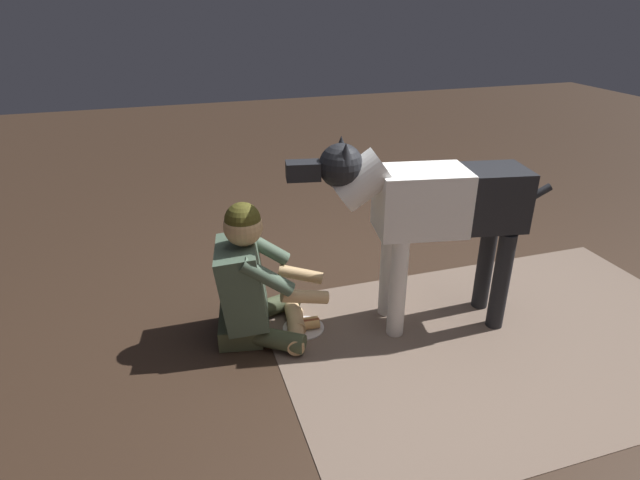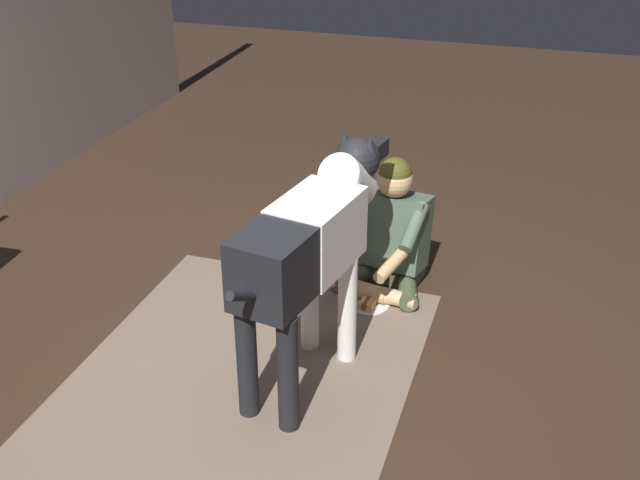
{
  "view_description": "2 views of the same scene",
  "coord_description": "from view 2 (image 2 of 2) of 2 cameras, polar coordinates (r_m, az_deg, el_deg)",
  "views": [
    {
      "loc": [
        1.48,
        2.28,
        1.8
      ],
      "look_at": [
        0.69,
        -0.24,
        0.54
      ],
      "focal_mm": 29.27,
      "sensor_mm": 36.0,
      "label": 1
    },
    {
      "loc": [
        -2.93,
        -1.08,
        2.46
      ],
      "look_at": [
        0.45,
        0.0,
        0.58
      ],
      "focal_mm": 43.5,
      "sensor_mm": 36.0,
      "label": 2
    }
  ],
  "objects": [
    {
      "name": "ground_plane",
      "position": [
        3.98,
        -1.97,
        -10.36
      ],
      "size": [
        14.69,
        14.69,
        0.0
      ],
      "primitive_type": "plane",
      "color": "#35251A"
    },
    {
      "name": "area_rug",
      "position": [
        3.86,
        -7.11,
        -11.85
      ],
      "size": [
        2.59,
        1.67,
        0.01
      ],
      "primitive_type": "cube",
      "color": "#715D4F",
      "rests_on": "ground"
    },
    {
      "name": "person_sitting_on_floor",
      "position": [
        4.63,
        5.2,
        0.36
      ],
      "size": [
        0.67,
        0.57,
        0.81
      ],
      "color": "#475035",
      "rests_on": "ground"
    },
    {
      "name": "large_dog",
      "position": [
        3.65,
        -0.65,
        -0.28
      ],
      "size": [
        1.46,
        0.44,
        1.13
      ],
      "color": "white",
      "rests_on": "ground"
    },
    {
      "name": "hot_dog_on_plate",
      "position": [
        4.55,
        3.63,
        -4.52
      ],
      "size": [
        0.24,
        0.24,
        0.06
      ],
      "color": "silver",
      "rests_on": "ground"
    }
  ]
}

